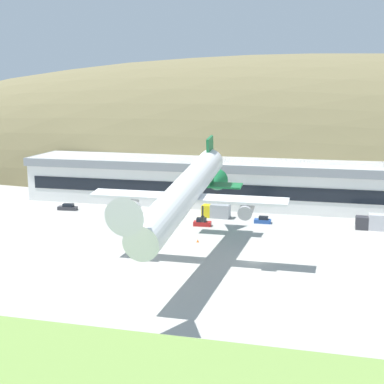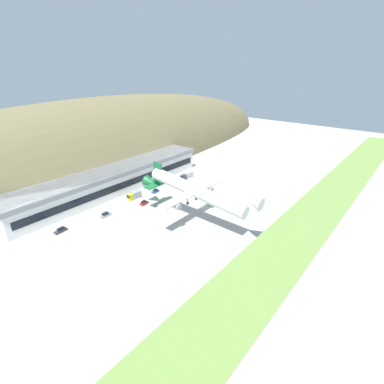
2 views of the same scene
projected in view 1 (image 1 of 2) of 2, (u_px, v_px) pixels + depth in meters
ground_plane at (254, 261)px, 90.98m from camera, size 421.24×421.24×0.00m
hill_backdrop at (304, 181)px, 167.32m from camera, size 350.88×65.83×77.80m
terminal_building at (226, 179)px, 133.84m from camera, size 102.64×17.00×11.18m
cargo_airplane at (185, 193)px, 86.91m from camera, size 33.17×54.26×12.84m
service_car_0 at (263, 220)px, 116.28m from camera, size 3.65×1.88×1.48m
service_car_1 at (202, 223)px, 113.91m from camera, size 3.85×2.06×1.68m
service_car_2 at (68, 207)px, 128.52m from camera, size 4.72×2.06×1.55m
service_car_3 at (133, 214)px, 121.75m from camera, size 4.57×2.00×1.57m
fuel_truck at (376, 223)px, 110.47m from camera, size 8.07×2.45×3.31m
box_truck at (216, 211)px, 121.03m from camera, size 6.51×2.94×3.08m
traffic_cone_1 at (198, 241)px, 102.03m from camera, size 0.52×0.52×0.58m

